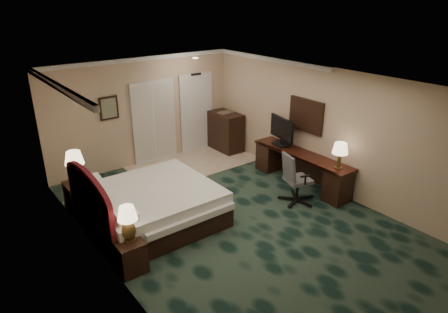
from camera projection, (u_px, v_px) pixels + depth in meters
floor at (237, 221)px, 7.73m from camera, size 5.00×7.50×0.00m
ceiling at (239, 83)px, 6.71m from camera, size 5.00×7.50×0.00m
wall_back at (144, 112)px, 9.99m from camera, size 5.00×0.00×2.70m
wall_left at (105, 196)px, 5.82m from camera, size 0.00×7.50×2.70m
wall_right at (328, 130)px, 8.62m from camera, size 0.00×7.50×2.70m
crown_molding at (239, 86)px, 6.73m from camera, size 5.00×7.50×0.10m
tile_patch at (194, 163)px, 10.37m from camera, size 3.20×1.70×0.01m
headboard at (90, 207)px, 6.84m from camera, size 0.12×2.00×1.40m
entry_door at (196, 113)px, 10.95m from camera, size 1.02×0.06×2.18m
closet_doors at (154, 122)px, 10.21m from camera, size 1.20×0.06×2.10m
wall_art at (109, 108)px, 9.36m from camera, size 0.45×0.06×0.55m
wall_mirror at (306, 115)px, 8.97m from camera, size 0.05×0.95×0.75m
bed at (154, 206)px, 7.57m from camera, size 2.24×2.07×0.71m
nightstand_near at (130, 256)px, 6.28m from camera, size 0.43×0.49×0.53m
nightstand_far at (79, 196)px, 8.08m from camera, size 0.46×0.53×0.58m
lamp_near at (128, 224)px, 6.11m from camera, size 0.39×0.39×0.59m
lamp_far at (75, 168)px, 7.79m from camera, size 0.46×0.46×0.70m
bed_bench at (195, 192)px, 8.35m from camera, size 0.62×1.44×0.48m
desk at (301, 169)px, 9.12m from camera, size 0.56×2.59×0.75m
tv at (282, 132)px, 9.35m from camera, size 0.26×0.87×0.68m
desk_lamp at (340, 156)px, 8.12m from camera, size 0.40×0.40×0.57m
desk_chair at (298, 178)px, 8.28m from camera, size 0.77×0.75×1.10m
minibar at (226, 131)px, 11.11m from camera, size 0.56×1.01×1.06m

